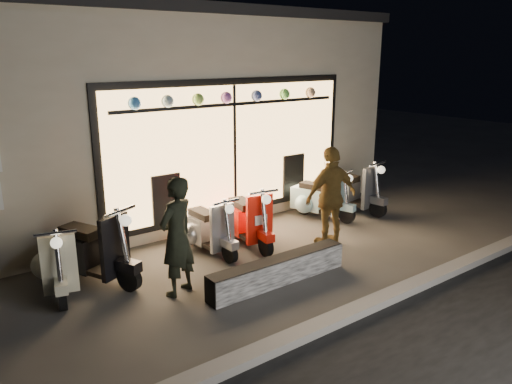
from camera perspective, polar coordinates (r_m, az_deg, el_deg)
ground at (r=8.18m, az=0.64°, el=-8.40°), size 40.00×40.00×0.00m
kerb at (r=6.84m, az=11.13°, el=-13.27°), size 40.00×0.25×0.12m
shop_building at (r=11.89m, az=-14.20°, el=9.23°), size 10.20×6.23×4.20m
graffiti_barrier at (r=7.53m, az=2.52°, el=-8.96°), size 2.38×0.28×0.40m
scooter_silver at (r=8.71m, az=-5.86°, el=-4.11°), size 0.47×1.40×1.00m
scooter_red at (r=9.05m, az=-1.36°, el=-3.05°), size 0.61×1.52×1.08m
scooter_black at (r=7.98m, az=-18.90°, el=-6.27°), size 0.96×1.59×1.17m
scooter_cream at (r=7.87m, az=-21.54°, el=-7.24°), size 0.71×1.46×1.04m
scooter_blue at (r=10.49m, az=6.82°, el=-0.66°), size 0.72×1.42×1.01m
scooter_grey at (r=11.07m, az=10.29°, el=0.25°), size 0.65×1.56×1.10m
man at (r=7.06m, az=-9.03°, el=-5.06°), size 0.74×0.62×1.72m
woman at (r=8.83m, az=8.58°, el=-0.55°), size 1.09×0.55×1.79m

